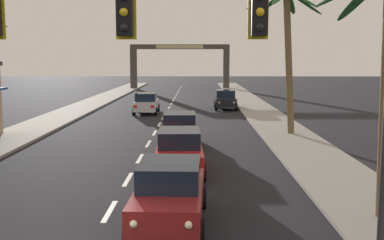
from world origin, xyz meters
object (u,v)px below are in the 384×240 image
(sedan_parked_nearest_kerb, at_px, (225,99))
(palm_right_second, at_px, (287,34))
(traffic_signal_mast, at_px, (209,36))
(sedan_fifth_in_queue, at_px, (179,129))
(town_gateway_arch, at_px, (180,60))
(sedan_oncoming_far, at_px, (146,103))
(sedan_lead_at_stop_bar, at_px, (170,193))
(sedan_third_in_queue, at_px, (179,151))

(sedan_parked_nearest_kerb, height_order, palm_right_second, palm_right_second)
(traffic_signal_mast, xyz_separation_m, sedan_fifth_in_queue, (-1.14, 14.38, -4.04))
(sedan_parked_nearest_kerb, bearing_deg, town_gateway_arch, 100.26)
(traffic_signal_mast, xyz_separation_m, sedan_oncoming_far, (-4.37, 28.64, -4.04))
(sedan_lead_at_stop_bar, relative_size, town_gateway_arch, 0.31)
(sedan_oncoming_far, height_order, sedan_parked_nearest_kerb, same)
(traffic_signal_mast, relative_size, sedan_lead_at_stop_bar, 2.52)
(sedan_oncoming_far, bearing_deg, traffic_signal_mast, -81.32)
(sedan_lead_at_stop_bar, bearing_deg, sedan_fifth_in_queue, 90.85)
(sedan_third_in_queue, distance_m, palm_right_second, 11.84)
(sedan_fifth_in_queue, distance_m, town_gateway_arch, 45.94)
(sedan_fifth_in_queue, distance_m, palm_right_second, 8.44)
(sedan_oncoming_far, bearing_deg, sedan_parked_nearest_kerb, 28.12)
(traffic_signal_mast, relative_size, sedan_parked_nearest_kerb, 2.53)
(traffic_signal_mast, distance_m, town_gateway_arch, 60.23)
(sedan_fifth_in_queue, bearing_deg, traffic_signal_mast, -85.46)
(sedan_lead_at_stop_bar, relative_size, sedan_fifth_in_queue, 1.00)
(traffic_signal_mast, height_order, town_gateway_arch, traffic_signal_mast)
(sedan_fifth_in_queue, bearing_deg, sedan_third_in_queue, -87.93)
(sedan_oncoming_far, xyz_separation_m, sedan_parked_nearest_kerb, (6.64, 3.55, 0.00))
(sedan_fifth_in_queue, bearing_deg, sedan_lead_at_stop_bar, -89.15)
(sedan_fifth_in_queue, distance_m, sedan_parked_nearest_kerb, 18.14)
(sedan_fifth_in_queue, distance_m, sedan_oncoming_far, 14.63)
(sedan_parked_nearest_kerb, bearing_deg, sedan_third_in_queue, -97.71)
(sedan_third_in_queue, xyz_separation_m, sedan_parked_nearest_kerb, (3.20, 23.65, 0.00))
(palm_right_second, bearing_deg, sedan_parked_nearest_kerb, 100.13)
(sedan_lead_at_stop_bar, bearing_deg, palm_right_second, 68.54)
(sedan_lead_at_stop_bar, relative_size, sedan_third_in_queue, 1.00)
(traffic_signal_mast, xyz_separation_m, sedan_parked_nearest_kerb, (2.27, 32.19, -4.04))
(sedan_third_in_queue, xyz_separation_m, palm_right_second, (5.81, 9.05, 4.97))
(sedan_oncoming_far, bearing_deg, sedan_third_in_queue, -80.28)
(sedan_third_in_queue, distance_m, town_gateway_arch, 51.76)
(sedan_third_in_queue, bearing_deg, sedan_oncoming_far, 99.72)
(sedan_fifth_in_queue, xyz_separation_m, sedan_oncoming_far, (-3.23, 14.27, 0.00))
(sedan_third_in_queue, xyz_separation_m, sedan_oncoming_far, (-3.44, 20.10, 0.00))
(traffic_signal_mast, height_order, sedan_parked_nearest_kerb, traffic_signal_mast)
(sedan_oncoming_far, xyz_separation_m, palm_right_second, (9.25, -11.05, 4.97))
(sedan_third_in_queue, bearing_deg, palm_right_second, 57.29)
(sedan_oncoming_far, relative_size, palm_right_second, 0.53)
(traffic_signal_mast, xyz_separation_m, palm_right_second, (4.88, 17.59, 0.92))
(palm_right_second, distance_m, town_gateway_arch, 43.29)
(sedan_fifth_in_queue, relative_size, town_gateway_arch, 0.31)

